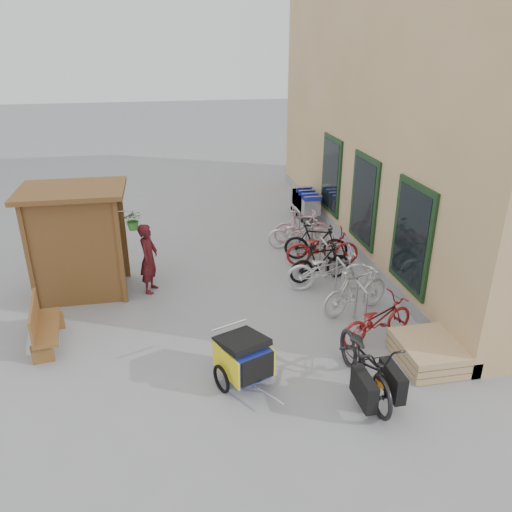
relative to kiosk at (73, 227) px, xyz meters
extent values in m
plane|color=gray|center=(3.28, -2.47, -1.55)|extent=(80.00, 80.00, 0.00)
cube|color=tan|center=(9.78, 2.03, 1.95)|extent=(6.00, 13.00, 7.00)
cube|color=gray|center=(6.86, 2.03, -1.40)|extent=(0.18, 13.00, 0.30)
cube|color=black|center=(6.75, -1.97, 0.05)|extent=(0.06, 1.50, 2.20)
cube|color=black|center=(6.72, -1.97, 0.05)|extent=(0.02, 1.25, 1.95)
cube|color=black|center=(6.75, 0.53, 0.05)|extent=(0.06, 1.50, 2.20)
cube|color=black|center=(6.72, 0.53, 0.05)|extent=(0.02, 1.25, 1.95)
cube|color=black|center=(6.75, 3.03, 0.05)|extent=(0.06, 1.50, 2.20)
cube|color=black|center=(6.72, 3.03, 0.05)|extent=(0.02, 1.25, 1.95)
cube|color=brown|center=(-0.82, -0.62, -0.40)|extent=(0.09, 0.09, 2.30)
cube|color=brown|center=(0.98, -0.62, -0.40)|extent=(0.09, 0.09, 2.30)
cube|color=brown|center=(-0.82, 0.68, -0.40)|extent=(0.09, 0.09, 2.30)
cube|color=brown|center=(0.98, 0.68, -0.40)|extent=(0.09, 0.09, 2.30)
cube|color=brown|center=(-0.79, 0.03, -0.40)|extent=(0.05, 1.30, 2.30)
cube|color=brown|center=(0.08, -0.59, -0.40)|extent=(1.80, 0.05, 2.30)
cube|color=brown|center=(0.08, 0.65, -0.40)|extent=(1.80, 0.05, 2.30)
cube|color=brown|center=(0.08, 0.03, 0.80)|extent=(2.15, 1.65, 0.10)
cube|color=brown|center=(-0.12, 0.03, -0.65)|extent=(1.30, 1.15, 0.04)
cube|color=brown|center=(-0.12, 0.03, -0.05)|extent=(1.30, 1.15, 0.04)
cylinder|color=#A5A8AD|center=(1.16, -0.62, 0.50)|extent=(0.36, 0.02, 0.02)
imported|color=#306C26|center=(1.31, -0.62, 0.30)|extent=(0.38, 0.33, 0.42)
cylinder|color=#A5A8AD|center=(5.58, -2.72, -1.13)|extent=(0.05, 0.05, 0.84)
cylinder|color=#A5A8AD|center=(5.58, -2.22, -1.13)|extent=(0.05, 0.05, 0.84)
cylinder|color=#A5A8AD|center=(5.58, -2.47, -0.71)|extent=(0.05, 0.50, 0.05)
cylinder|color=#A5A8AD|center=(5.58, -1.52, -1.13)|extent=(0.05, 0.05, 0.84)
cylinder|color=#A5A8AD|center=(5.58, -1.02, -1.13)|extent=(0.05, 0.05, 0.84)
cylinder|color=#A5A8AD|center=(5.58, -1.27, -0.71)|extent=(0.05, 0.50, 0.05)
cylinder|color=#A5A8AD|center=(5.58, -0.32, -1.13)|extent=(0.05, 0.05, 0.84)
cylinder|color=#A5A8AD|center=(5.58, 0.18, -1.13)|extent=(0.05, 0.05, 0.84)
cylinder|color=#A5A8AD|center=(5.58, -0.07, -0.71)|extent=(0.05, 0.50, 0.05)
cylinder|color=#A5A8AD|center=(5.58, 0.88, -1.13)|extent=(0.05, 0.05, 0.84)
cylinder|color=#A5A8AD|center=(5.58, 1.38, -1.13)|extent=(0.05, 0.05, 0.84)
cylinder|color=#A5A8AD|center=(5.58, 1.13, -0.71)|extent=(0.05, 0.50, 0.05)
cylinder|color=#A5A8AD|center=(5.58, 2.08, -1.13)|extent=(0.05, 0.05, 0.84)
cylinder|color=#A5A8AD|center=(5.58, 2.58, -1.13)|extent=(0.05, 0.05, 0.84)
cylinder|color=#A5A8AD|center=(5.58, 2.33, -0.71)|extent=(0.05, 0.50, 0.05)
cube|color=tan|center=(6.28, -3.87, -1.48)|extent=(1.00, 1.20, 0.12)
cube|color=tan|center=(6.28, -3.87, -1.34)|extent=(1.00, 1.20, 0.12)
cube|color=tan|center=(6.28, -3.87, -1.20)|extent=(1.00, 1.20, 0.12)
cube|color=brown|center=(-0.32, -2.08, -1.17)|extent=(0.60, 1.42, 0.06)
cube|color=brown|center=(-0.51, -2.08, -0.91)|extent=(0.24, 1.37, 0.46)
cube|color=brown|center=(-0.32, -2.64, -1.37)|extent=(0.37, 0.11, 0.37)
cube|color=brown|center=(-0.32, -1.53, -1.37)|extent=(0.37, 0.11, 0.37)
cube|color=silver|center=(6.28, 3.56, -0.99)|extent=(0.51, 0.79, 0.48)
cube|color=#1B27B4|center=(6.28, 3.16, -0.67)|extent=(0.51, 0.04, 0.17)
cylinder|color=silver|center=(6.28, 3.13, -0.60)|extent=(0.54, 0.03, 0.03)
cylinder|color=black|center=(6.07, 3.23, -1.50)|extent=(0.04, 0.11, 0.11)
cube|color=silver|center=(6.28, 3.89, -0.99)|extent=(0.51, 0.79, 0.48)
cube|color=#1B27B4|center=(6.28, 3.49, -0.67)|extent=(0.51, 0.04, 0.17)
cylinder|color=silver|center=(6.28, 3.46, -0.60)|extent=(0.54, 0.03, 0.03)
cylinder|color=black|center=(6.07, 3.56, -1.50)|extent=(0.04, 0.11, 0.11)
cube|color=silver|center=(6.28, 4.21, -0.99)|extent=(0.51, 0.79, 0.48)
cube|color=#1B27B4|center=(6.28, 3.81, -0.67)|extent=(0.51, 0.04, 0.17)
cylinder|color=silver|center=(6.28, 3.78, -0.60)|extent=(0.54, 0.03, 0.03)
cylinder|color=black|center=(6.07, 3.89, -1.50)|extent=(0.04, 0.11, 0.11)
cube|color=silver|center=(6.28, 4.54, -0.99)|extent=(0.51, 0.79, 0.48)
cube|color=#1B27B4|center=(6.28, 4.14, -0.67)|extent=(0.51, 0.04, 0.17)
cylinder|color=silver|center=(6.28, 4.11, -0.60)|extent=(0.54, 0.03, 0.03)
cylinder|color=black|center=(6.07, 4.21, -1.50)|extent=(0.04, 0.11, 0.11)
cube|color=navy|center=(3.04, -3.80, -1.08)|extent=(0.89, 1.00, 0.48)
cube|color=yellow|center=(2.73, -3.93, -1.08)|extent=(0.34, 0.77, 0.48)
cube|color=yellow|center=(3.34, -3.67, -1.08)|extent=(0.34, 0.77, 0.48)
cube|color=black|center=(3.20, -4.20, -1.05)|extent=(0.55, 0.25, 0.44)
cube|color=black|center=(3.02, -3.75, -0.79)|extent=(0.93, 0.99, 0.23)
torus|color=black|center=(2.65, -3.96, -1.33)|extent=(0.24, 0.46, 0.48)
torus|color=black|center=(3.43, -3.64, -1.33)|extent=(0.24, 0.46, 0.48)
cylinder|color=#B7B7BC|center=(3.31, -4.45, -1.33)|extent=(0.30, 0.66, 0.03)
cylinder|color=#B7B7BC|center=(2.87, -3.38, -0.70)|extent=(0.62, 0.28, 0.03)
imported|color=black|center=(4.91, -4.33, -1.03)|extent=(0.74, 2.01, 1.05)
cube|color=black|center=(4.68, -4.89, -1.10)|extent=(0.19, 0.65, 0.45)
cube|color=black|center=(5.17, -4.78, -1.10)|extent=(0.19, 0.65, 0.45)
cube|color=orange|center=(4.92, -4.83, -1.05)|extent=(0.12, 0.18, 0.12)
imported|color=maroon|center=(1.52, -0.20, -0.76)|extent=(0.54, 0.67, 1.59)
imported|color=maroon|center=(5.69, -3.02, -1.12)|extent=(1.73, 1.06, 0.86)
imported|color=beige|center=(5.67, -1.95, -1.06)|extent=(1.71, 0.98, 0.99)
imported|color=silver|center=(5.44, -0.87, -1.06)|extent=(1.94, 0.90, 0.98)
imported|color=black|center=(5.40, -0.40, -1.09)|extent=(1.57, 0.64, 0.92)
imported|color=maroon|center=(5.71, 0.42, -1.08)|extent=(1.86, 0.86, 0.94)
imported|color=black|center=(5.65, 0.73, -1.07)|extent=(1.67, 0.95, 0.97)
imported|color=beige|center=(5.42, 1.66, -1.12)|extent=(1.68, 0.71, 0.86)
imported|color=pink|center=(5.61, 1.96, -1.08)|extent=(1.61, 0.63, 0.94)
camera|label=1|loc=(1.99, -10.48, 3.67)|focal=35.00mm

